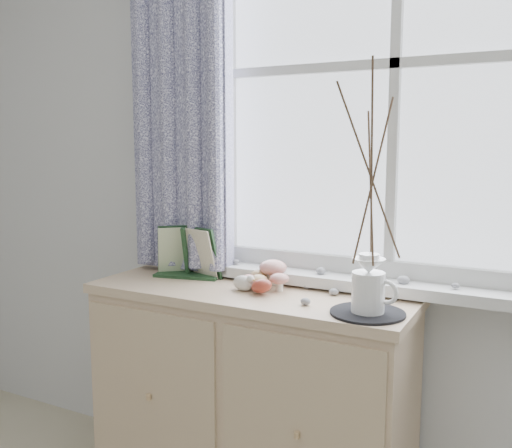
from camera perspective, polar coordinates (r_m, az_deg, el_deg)
name	(u,v)px	position (r m, az deg, el deg)	size (l,w,h in m)	color
sideboard	(250,400)	(2.23, -0.63, -17.14)	(1.20, 0.45, 0.85)	#C6AD8B
botanical_book	(183,252)	(2.25, -7.28, -2.79)	(0.30, 0.13, 0.21)	#1B391F
toadstool_cluster	(272,272)	(2.11, 1.58, -4.81)	(0.18, 0.16, 0.10)	silver
wooden_eggs	(260,281)	(2.08, 0.37, -5.72)	(0.14, 0.18, 0.08)	tan
songbird_figurine	(243,282)	(2.07, -1.28, -5.84)	(0.12, 0.05, 0.06)	silver
crocheted_doily	(368,313)	(1.83, 11.09, -8.72)	(0.23, 0.23, 0.01)	black
twig_pitcher	(372,171)	(1.75, 11.48, 5.22)	(0.32, 0.32, 0.78)	white
sideboard_pebbles	(329,297)	(1.96, 7.27, -7.21)	(0.33, 0.23, 0.02)	#97979A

